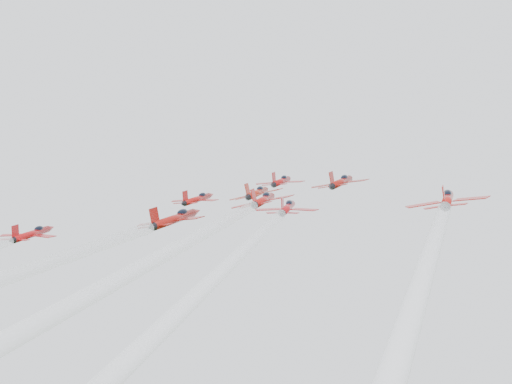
% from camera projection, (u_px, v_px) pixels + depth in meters
% --- Properties ---
extents(jet_lead, '(10.16, 13.42, 7.13)m').
position_uv_depth(jet_lead, '(281.00, 181.00, 141.73)').
color(jet_lead, '#A20F0F').
extents(jet_row2_left, '(9.07, 11.99, 6.37)m').
position_uv_depth(jet_row2_left, '(198.00, 199.00, 126.84)').
color(jet_row2_left, '#A6130F').
extents(jet_row2_center, '(9.83, 12.99, 6.90)m').
position_uv_depth(jet_row2_center, '(257.00, 193.00, 123.72)').
color(jet_row2_center, '#A21F0F').
extents(jet_row2_right, '(10.45, 13.81, 7.34)m').
position_uv_depth(jet_row2_right, '(341.00, 182.00, 123.93)').
color(jet_row2_right, maroon).
extents(jet_center, '(10.27, 101.19, 48.51)m').
position_uv_depth(jet_center, '(118.00, 275.00, 63.25)').
color(jet_center, '#A7130F').
extents(jet_rear_right, '(8.69, 85.62, 41.04)m').
position_uv_depth(jet_rear_right, '(166.00, 285.00, 56.28)').
color(jet_rear_right, '#AD1015').
extents(jet_rear_farright, '(9.73, 95.91, 45.97)m').
position_uv_depth(jet_rear_farright, '(434.00, 314.00, 39.21)').
color(jet_rear_farright, '#B01610').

